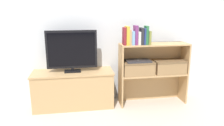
# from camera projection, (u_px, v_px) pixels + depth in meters

# --- Properties ---
(ground_plane) EXTENTS (16.00, 16.00, 0.00)m
(ground_plane) POSITION_uv_depth(u_px,v_px,m) (114.00, 109.00, 3.02)
(ground_plane) COLOR #BCB2A3
(wall_back) EXTENTS (10.00, 0.05, 2.40)m
(wall_back) POSITION_uv_depth(u_px,v_px,m) (109.00, 19.00, 3.14)
(wall_back) COLOR silver
(wall_back) RESTS_ON ground_plane
(tv_stand) EXTENTS (1.11, 0.42, 0.51)m
(tv_stand) POSITION_uv_depth(u_px,v_px,m) (74.00, 89.00, 3.06)
(tv_stand) COLOR tan
(tv_stand) RESTS_ON ground_plane
(tv) EXTENTS (0.68, 0.14, 0.57)m
(tv) POSITION_uv_depth(u_px,v_px,m) (72.00, 50.00, 2.93)
(tv) COLOR black
(tv) RESTS_ON tv_stand
(bookshelf_lower_tier) EXTENTS (0.97, 0.29, 0.45)m
(bookshelf_lower_tier) POSITION_uv_depth(u_px,v_px,m) (151.00, 83.00, 3.23)
(bookshelf_lower_tier) COLOR tan
(bookshelf_lower_tier) RESTS_ON ground_plane
(bookshelf_upper_tier) EXTENTS (0.97, 0.29, 0.43)m
(bookshelf_upper_tier) POSITION_uv_depth(u_px,v_px,m) (152.00, 54.00, 3.12)
(bookshelf_upper_tier) COLOR tan
(bookshelf_upper_tier) RESTS_ON bookshelf_lower_tier
(book_maroon) EXTENTS (0.03, 0.13, 0.23)m
(book_maroon) POSITION_uv_depth(u_px,v_px,m) (124.00, 36.00, 2.90)
(book_maroon) COLOR maroon
(book_maroon) RESTS_ON bookshelf_upper_tier
(book_mustard) EXTENTS (0.04, 0.15, 0.25)m
(book_mustard) POSITION_uv_depth(u_px,v_px,m) (127.00, 36.00, 2.90)
(book_mustard) COLOR gold
(book_mustard) RESTS_ON bookshelf_upper_tier
(book_tan) EXTENTS (0.03, 0.13, 0.20)m
(book_tan) POSITION_uv_depth(u_px,v_px,m) (130.00, 37.00, 2.91)
(book_tan) COLOR tan
(book_tan) RESTS_ON bookshelf_upper_tier
(book_skyblue) EXTENTS (0.04, 0.14, 0.18)m
(book_skyblue) POSITION_uv_depth(u_px,v_px,m) (132.00, 38.00, 2.92)
(book_skyblue) COLOR #709ECC
(book_skyblue) RESTS_ON bookshelf_upper_tier
(book_plum) EXTENTS (0.04, 0.13, 0.26)m
(book_plum) POSITION_uv_depth(u_px,v_px,m) (136.00, 35.00, 2.92)
(book_plum) COLOR #6B2D66
(book_plum) RESTS_ON bookshelf_upper_tier
(book_ivory) EXTENTS (0.04, 0.13, 0.17)m
(book_ivory) POSITION_uv_depth(u_px,v_px,m) (139.00, 38.00, 2.94)
(book_ivory) COLOR silver
(book_ivory) RESTS_ON bookshelf_upper_tier
(book_charcoal) EXTENTS (0.03, 0.15, 0.22)m
(book_charcoal) POSITION_uv_depth(u_px,v_px,m) (141.00, 36.00, 2.93)
(book_charcoal) COLOR #232328
(book_charcoal) RESTS_ON bookshelf_upper_tier
(book_navy) EXTENTS (0.02, 0.14, 0.22)m
(book_navy) POSITION_uv_depth(u_px,v_px,m) (144.00, 36.00, 2.94)
(book_navy) COLOR navy
(book_navy) RESTS_ON bookshelf_upper_tier
(book_forest) EXTENTS (0.04, 0.12, 0.25)m
(book_forest) POSITION_uv_depth(u_px,v_px,m) (146.00, 35.00, 2.94)
(book_forest) COLOR #286638
(book_forest) RESTS_ON bookshelf_upper_tier
(book_olive) EXTENTS (0.03, 0.16, 0.18)m
(book_olive) POSITION_uv_depth(u_px,v_px,m) (149.00, 38.00, 2.96)
(book_olive) COLOR olive
(book_olive) RESTS_ON bookshelf_upper_tier
(storage_basket_left) EXTENTS (0.44, 0.25, 0.19)m
(storage_basket_left) POSITION_uv_depth(u_px,v_px,m) (138.00, 67.00, 3.06)
(storage_basket_left) COLOR #937047
(storage_basket_left) RESTS_ON bookshelf_lower_tier
(storage_basket_right) EXTENTS (0.44, 0.25, 0.19)m
(storage_basket_right) POSITION_uv_depth(u_px,v_px,m) (169.00, 66.00, 3.13)
(storage_basket_right) COLOR #937047
(storage_basket_right) RESTS_ON bookshelf_lower_tier
(laptop) EXTENTS (0.34, 0.23, 0.02)m
(laptop) POSITION_uv_depth(u_px,v_px,m) (138.00, 61.00, 3.04)
(laptop) COLOR #2D2D33
(laptop) RESTS_ON storage_basket_left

